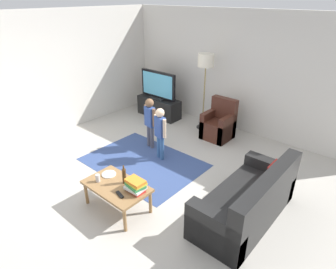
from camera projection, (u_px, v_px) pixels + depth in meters
The scene contains 17 objects.
ground at pixel (146, 178), 5.14m from camera, with size 7.80×7.80×0.00m, color #B2ADA3.
wall_back at pixel (237, 72), 6.57m from camera, with size 6.00×0.12×2.70m, color silver.
wall_left at pixel (47, 75), 6.31m from camera, with size 0.12×6.00×2.70m, color silver.
area_rug at pixel (144, 162), 5.62m from camera, with size 2.20×1.60×0.01m, color #33477A.
tv_stand at pixel (159, 107), 7.65m from camera, with size 1.20×0.44×0.50m.
tv at pixel (158, 85), 7.37m from camera, with size 1.10×0.28×0.71m.
couch at pixel (250, 203), 4.08m from camera, with size 0.80×1.80×0.86m.
armchair at pixel (219, 125), 6.48m from camera, with size 0.60×0.60×0.90m.
floor_lamp at pixel (206, 65), 6.40m from camera, with size 0.36×0.36×1.78m.
child_near_tv at pixel (150, 119), 5.91m from camera, with size 0.36×0.17×1.08m.
child_center at pixel (160, 129), 5.49m from camera, with size 0.35×0.17×1.06m.
coffee_table at pixel (117, 188), 4.28m from camera, with size 1.00×0.60×0.42m.
book_stack at pixel (136, 185), 4.09m from camera, with size 0.30×0.25×0.18m.
bottle at pixel (124, 176), 4.25m from camera, with size 0.06×0.06×0.30m.
tv_remote at pixel (120, 195), 4.04m from camera, with size 0.17×0.05×0.02m, color black.
soda_can at pixel (98, 178), 4.31m from camera, with size 0.07×0.07×0.12m, color silver.
plate at pixel (109, 174), 4.50m from camera, with size 0.22×0.22×0.02m.
Camera 1 is at (3.10, -2.95, 2.97)m, focal length 30.75 mm.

